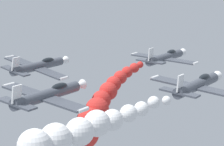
{
  "coord_description": "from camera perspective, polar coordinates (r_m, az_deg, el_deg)",
  "views": [
    {
      "loc": [
        29.97,
        -45.8,
        148.8
      ],
      "look_at": [
        0.0,
        0.0,
        137.89
      ],
      "focal_mm": 78.2,
      "sensor_mm": 36.0,
      "label": 1
    }
  ],
  "objects": [
    {
      "name": "airplane_lead",
      "position": [
        66.33,
        6.29,
        1.87
      ],
      "size": [
        9.57,
        10.35,
        2.34
      ],
      "rotation": [
        0.0,
        0.05,
        0.0
      ],
      "color": "#474C56"
    },
    {
      "name": "smoke_trail_lead",
      "position": [
        50.29,
        -1.55,
        -4.18
      ],
      "size": [
        4.76,
        17.42,
        5.97
      ],
      "color": "red"
    },
    {
      "name": "airplane_left_inner",
      "position": [
        62.38,
        -8.56,
        0.85
      ],
      "size": [
        9.45,
        10.35,
        2.95
      ],
      "rotation": [
        0.0,
        0.2,
        0.0
      ],
      "color": "#474C56"
    },
    {
      "name": "airplane_right_inner",
      "position": [
        49.95,
        9.96,
        -1.32
      ],
      "size": [
        9.55,
        10.35,
        2.47
      ],
      "rotation": [
        0.0,
        0.09,
        0.0
      ],
      "color": "#474C56"
    },
    {
      "name": "smoke_trail_right_inner",
      "position": [
        35.79,
        -3.93,
        -6.78
      ],
      "size": [
        4.07,
        16.26,
        2.62
      ],
      "color": "white"
    },
    {
      "name": "airplane_left_outer",
      "position": [
        46.68,
        -7.48,
        -2.5
      ],
      "size": [
        9.53,
        10.35,
        2.64
      ],
      "rotation": [
        0.0,
        0.13,
        0.0
      ],
      "color": "#474C56"
    }
  ]
}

